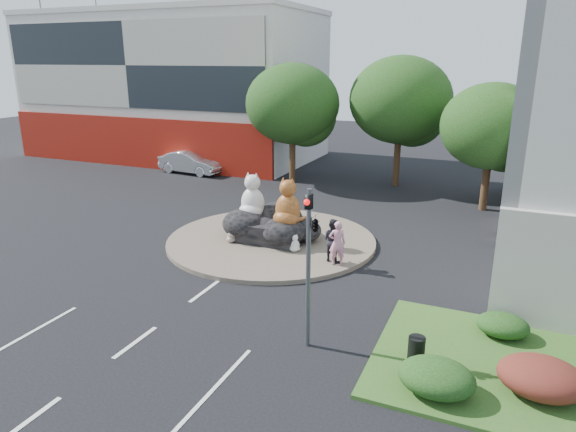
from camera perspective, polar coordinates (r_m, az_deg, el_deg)
name	(u,v)px	position (r m, az deg, el deg)	size (l,w,h in m)	color
ground	(135,342)	(17.21, -16.59, -13.31)	(120.00, 120.00, 0.00)	black
roundabout_island	(271,240)	(24.83, -1.85, -2.70)	(10.00, 10.00, 0.20)	brown
rock_plinth	(271,229)	(24.65, -1.86, -1.49)	(3.20, 2.60, 0.90)	black
shophouse_block	(174,86)	(48.10, -12.59, 13.95)	(25.20, 12.30, 17.40)	silver
grass_verge	(557,380)	(16.55, 27.75, -15.78)	(10.00, 6.00, 0.12)	#24531B
tree_left	(294,108)	(36.13, 0.65, 11.93)	(6.46, 6.46, 8.27)	#382314
tree_mid	(402,104)	(35.97, 12.50, 12.01)	(6.84, 6.84, 8.76)	#382314
tree_right	(493,130)	(31.42, 21.79, 8.82)	(5.70, 5.70, 7.30)	#382314
hedge_near_green	(437,377)	(14.51, 16.18, -16.84)	(2.00, 1.60, 0.90)	#103411
hedge_red	(542,378)	(15.36, 26.35, -15.80)	(2.20, 1.76, 0.99)	#522416
hedge_back_green	(503,325)	(17.82, 22.75, -11.13)	(1.60, 1.28, 0.72)	#103411
traffic_light	(312,235)	(14.82, 2.66, -2.17)	(0.44, 1.24, 5.00)	#595B60
cat_white	(253,195)	(24.70, -3.95, 2.32)	(1.34, 1.17, 2.24)	silver
cat_tabby	(288,202)	(23.46, -0.02, 1.60)	(1.36, 1.18, 2.27)	#CA5E2A
kitten_calico	(231,233)	(24.29, -6.31, -1.93)	(0.52, 0.45, 0.86)	silver
kitten_white	(295,243)	(23.01, 0.78, -2.98)	(0.49, 0.42, 0.81)	silver
pedestrian_pink	(337,243)	(21.46, 5.50, -3.01)	(0.70, 0.46, 1.92)	#C78197
pedestrian_dark	(332,240)	(21.84, 4.96, -2.68)	(0.91, 0.71, 1.88)	black
parked_car	(191,162)	(40.37, -10.72, 5.88)	(1.81, 5.19, 1.71)	#B5B9BE
litter_bin	(416,349)	(15.66, 14.07, -14.18)	(0.49, 0.49, 0.78)	black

